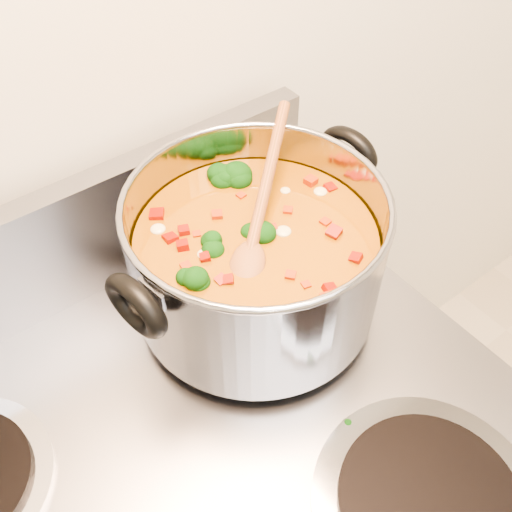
{
  "coord_description": "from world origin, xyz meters",
  "views": [
    {
      "loc": [
        -0.14,
        0.96,
        1.48
      ],
      "look_at": [
        0.12,
        1.31,
        1.01
      ],
      "focal_mm": 40.0,
      "sensor_mm": 36.0,
      "label": 1
    }
  ],
  "objects": [
    {
      "name": "stockpot",
      "position": [
        0.12,
        1.31,
        1.01
      ],
      "size": [
        0.35,
        0.28,
        0.17
      ],
      "rotation": [
        0.0,
        0.0,
        0.16
      ],
      "color": "#96959D",
      "rests_on": "electric_range"
    },
    {
      "name": "wooden_spoon",
      "position": [
        0.13,
        1.31,
        1.06
      ],
      "size": [
        0.2,
        0.18,
        0.09
      ],
      "rotation": [
        0.0,
        0.0,
        0.71
      ],
      "color": "brown",
      "rests_on": "stockpot"
    },
    {
      "name": "cooktop_crumbs",
      "position": [
        0.25,
        1.23,
        0.92
      ],
      "size": [
        0.16,
        0.27,
        0.01
      ],
      "color": "black",
      "rests_on": "electric_range"
    }
  ]
}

